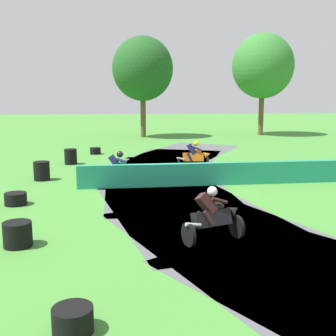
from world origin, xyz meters
TOP-DOWN VIEW (x-y plane):
  - ground_plane at (0.00, 0.00)m, footprint 120.00×120.00m
  - track_asphalt at (1.24, 0.06)m, footprint 10.16×29.28m
  - safety_barrier at (5.40, 0.26)m, footprint 17.55×1.14m
  - motorcycle_lead_orange at (1.77, 3.69)m, footprint 1.71×0.81m
  - motorcycle_chase_green at (-1.78, 0.28)m, footprint 1.68×0.67m
  - motorcycle_trailing_black at (0.79, -6.27)m, footprint 1.67×1.25m
  - tire_stack_near at (-3.48, 9.28)m, footprint 0.65×0.65m
  - tire_stack_mid_a at (-4.43, 5.66)m, footprint 0.64×0.64m
  - tire_stack_mid_b at (-5.06, 1.61)m, footprint 0.67×0.67m
  - tire_stack_far at (-5.07, -2.40)m, footprint 0.72×0.72m
  - tire_stack_extra_a at (-3.97, -6.33)m, footprint 0.68×0.68m
  - tire_stack_extra_b at (-2.14, -10.18)m, footprint 0.64×0.64m
  - tree_far_left at (-0.33, 19.13)m, footprint 4.98×4.98m
  - tree_far_right at (10.06, 20.21)m, footprint 5.29×5.29m

SIDE VIEW (x-z plane):
  - ground_plane at x=0.00m, z-range 0.00..0.00m
  - track_asphalt at x=1.24m, z-range 0.00..0.01m
  - tire_stack_near at x=-3.48m, z-range 0.00..0.40m
  - tire_stack_far at x=-5.07m, z-range 0.00..0.40m
  - tire_stack_extra_b at x=-2.14m, z-range 0.00..0.40m
  - tire_stack_extra_a at x=-3.97m, z-range 0.00..0.60m
  - tire_stack_mid_b at x=-5.06m, z-range 0.00..0.80m
  - tire_stack_mid_a at x=-4.43m, z-range 0.00..0.80m
  - safety_barrier at x=5.40m, z-range 0.00..0.90m
  - motorcycle_trailing_black at x=0.79m, z-range -0.08..1.34m
  - motorcycle_lead_orange at x=1.77m, z-range -0.05..1.37m
  - motorcycle_chase_green at x=-1.78m, z-range -0.05..1.37m
  - tree_far_left at x=-0.33m, z-range 1.49..9.74m
  - tree_far_right at x=10.06m, z-range 1.58..10.33m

